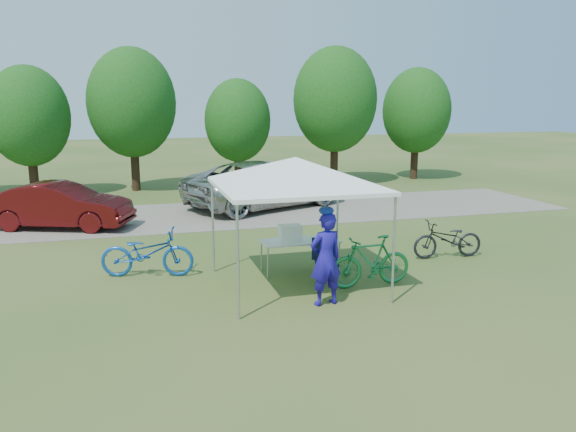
% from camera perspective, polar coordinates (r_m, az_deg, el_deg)
% --- Properties ---
extents(ground, '(100.00, 100.00, 0.00)m').
position_cam_1_polar(ground, '(11.96, 0.74, -7.11)').
color(ground, '#2D5119').
rests_on(ground, ground).
extents(gravel_strip, '(24.00, 5.00, 0.02)m').
position_cam_1_polar(gravel_strip, '(19.51, -5.97, 0.23)').
color(gravel_strip, gray).
rests_on(gravel_strip, ground).
extents(canopy, '(4.53, 4.53, 3.00)m').
position_cam_1_polar(canopy, '(11.39, 0.78, 5.63)').
color(canopy, '#A5A5AA').
rests_on(canopy, ground).
extents(treeline, '(24.89, 4.28, 6.30)m').
position_cam_1_polar(treeline, '(25.08, -9.26, 10.76)').
color(treeline, '#382314').
rests_on(treeline, ground).
extents(folding_table, '(1.77, 0.74, 0.73)m').
position_cam_1_polar(folding_table, '(12.79, 1.24, -2.67)').
color(folding_table, white).
rests_on(folding_table, ground).
extents(folding_chair, '(0.60, 0.63, 0.96)m').
position_cam_1_polar(folding_chair, '(12.04, 3.78, -4.16)').
color(folding_chair, black).
rests_on(folding_chair, ground).
extents(cooler, '(0.51, 0.35, 0.37)m').
position_cam_1_polar(cooler, '(12.67, 0.22, -1.74)').
color(cooler, white).
rests_on(cooler, folding_table).
extents(ice_cream_cup, '(0.08, 0.08, 0.06)m').
position_cam_1_polar(ice_cream_cup, '(12.88, 3.45, -2.25)').
color(ice_cream_cup, yellow).
rests_on(ice_cream_cup, folding_table).
extents(cyclist, '(0.72, 0.54, 1.80)m').
position_cam_1_polar(cyclist, '(10.67, 3.85, -4.39)').
color(cyclist, '#1C1296').
rests_on(cyclist, ground).
extents(bike_blue, '(2.15, 1.18, 1.07)m').
position_cam_1_polar(bike_blue, '(12.84, -14.11, -3.65)').
color(bike_blue, '#124CA1').
rests_on(bike_blue, ground).
extents(bike_green, '(1.83, 0.58, 1.09)m').
position_cam_1_polar(bike_green, '(11.91, 8.38, -4.57)').
color(bike_green, '#1B7C40').
rests_on(bike_green, ground).
extents(bike_dark, '(1.83, 0.76, 0.94)m').
position_cam_1_polar(bike_dark, '(14.48, 15.94, -2.30)').
color(bike_dark, black).
rests_on(bike_dark, ground).
extents(minivan, '(6.70, 5.01, 1.69)m').
position_cam_1_polar(minivan, '(20.60, -2.31, 3.30)').
color(minivan, '#AEB0AB').
rests_on(minivan, gravel_strip).
extents(sedan, '(4.48, 2.84, 1.39)m').
position_cam_1_polar(sedan, '(18.43, -22.10, 0.99)').
color(sedan, '#500D0E').
rests_on(sedan, gravel_strip).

